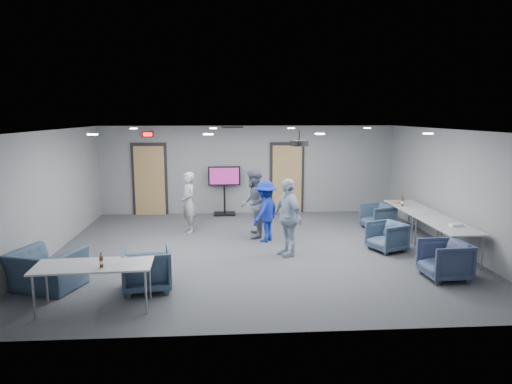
{
  "coord_description": "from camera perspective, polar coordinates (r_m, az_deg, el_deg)",
  "views": [
    {
      "loc": [
        -0.7,
        -9.95,
        3.02
      ],
      "look_at": [
        0.02,
        0.79,
        1.2
      ],
      "focal_mm": 32.0,
      "sensor_mm": 36.0,
      "label": 1
    }
  ],
  "objects": [
    {
      "name": "hvac_diffuser",
      "position": [
        12.75,
        -2.99,
        8.08
      ],
      "size": [
        0.6,
        0.6,
        0.03
      ],
      "primitive_type": "cube",
      "color": "black",
      "rests_on": "ceiling"
    },
    {
      "name": "ceiling",
      "position": [
        9.98,
        0.17,
        7.76
      ],
      "size": [
        9.0,
        9.0,
        0.0
      ],
      "primitive_type": "plane",
      "rotation": [
        3.14,
        0.0,
        0.0
      ],
      "color": "silver",
      "rests_on": "wall_back"
    },
    {
      "name": "wall_back",
      "position": [
        14.06,
        -0.99,
        2.78
      ],
      "size": [
        9.0,
        0.02,
        2.7
      ],
      "primitive_type": "cube",
      "color": "slate",
      "rests_on": "floor"
    },
    {
      "name": "snack_box",
      "position": [
        12.53,
        17.1,
        -1.27
      ],
      "size": [
        0.19,
        0.15,
        0.04
      ],
      "primitive_type": "cube",
      "rotation": [
        0.0,
        0.0,
        0.25
      ],
      "color": "#D46035",
      "rests_on": "table_right_a"
    },
    {
      "name": "chair_right_a",
      "position": [
        12.63,
        14.96,
        -3.0
      ],
      "size": [
        0.9,
        0.88,
        0.67
      ],
      "primitive_type": "imported",
      "rotation": [
        0.0,
        0.0,
        -1.31
      ],
      "color": "#384B60",
      "rests_on": "floor"
    },
    {
      "name": "chair_front_a",
      "position": [
        8.28,
        -13.48,
        -9.27
      ],
      "size": [
        0.94,
        0.96,
        0.76
      ],
      "primitive_type": "imported",
      "rotation": [
        0.0,
        0.0,
        3.31
      ],
      "color": "#3C5168",
      "rests_on": "floor"
    },
    {
      "name": "downlights",
      "position": [
        9.98,
        0.17,
        7.68
      ],
      "size": [
        6.18,
        3.78,
        0.02
      ],
      "color": "white",
      "rests_on": "ceiling"
    },
    {
      "name": "exit_sign",
      "position": [
        14.08,
        -13.37,
        7.03
      ],
      "size": [
        0.32,
        0.08,
        0.16
      ],
      "color": "black",
      "rests_on": "wall_back"
    },
    {
      "name": "chair_right_b",
      "position": [
        10.68,
        16.04,
        -5.38
      ],
      "size": [
        0.93,
        0.92,
        0.65
      ],
      "primitive_type": "imported",
      "rotation": [
        0.0,
        0.0,
        -1.18
      ],
      "color": "#3B4D66",
      "rests_on": "floor"
    },
    {
      "name": "wall_left",
      "position": [
        10.78,
        -24.45,
        -0.18
      ],
      "size": [
        0.02,
        8.0,
        2.7
      ],
      "primitive_type": "cube",
      "color": "slate",
      "rests_on": "floor"
    },
    {
      "name": "wall_right",
      "position": [
        11.35,
        23.47,
        0.34
      ],
      "size": [
        0.02,
        8.0,
        2.7
      ],
      "primitive_type": "cube",
      "color": "slate",
      "rests_on": "floor"
    },
    {
      "name": "table_right_b",
      "position": [
        10.54,
        22.8,
        -3.95
      ],
      "size": [
        0.78,
        1.86,
        0.73
      ],
      "rotation": [
        0.0,
        0.0,
        1.57
      ],
      "color": "#A2A4A7",
      "rests_on": "floor"
    },
    {
      "name": "table_right_a",
      "position": [
        12.22,
        18.84,
        -1.92
      ],
      "size": [
        0.78,
        1.87,
        0.73
      ],
      "rotation": [
        0.0,
        0.0,
        1.57
      ],
      "color": "#A2A4A7",
      "rests_on": "floor"
    },
    {
      "name": "wall_front",
      "position": [
        6.22,
        2.78,
        -6.0
      ],
      "size": [
        9.0,
        0.02,
        2.7
      ],
      "primitive_type": "cube",
      "color": "slate",
      "rests_on": "floor"
    },
    {
      "name": "chair_front_b",
      "position": [
        8.86,
        -24.67,
        -8.83
      ],
      "size": [
        1.34,
        1.26,
        0.71
      ],
      "primitive_type": "imported",
      "rotation": [
        0.0,
        0.0,
        2.8
      ],
      "color": "#384B62",
      "rests_on": "floor"
    },
    {
      "name": "person_b",
      "position": [
        11.27,
        -0.34,
        -1.41
      ],
      "size": [
        0.75,
        0.91,
        1.73
      ],
      "primitive_type": "imported",
      "rotation": [
        0.0,
        0.0,
        -1.68
      ],
      "color": "slate",
      "rests_on": "floor"
    },
    {
      "name": "floor",
      "position": [
        10.42,
        0.16,
        -7.25
      ],
      "size": [
        9.0,
        9.0,
        0.0
      ],
      "primitive_type": "plane",
      "color": "#3C3F44",
      "rests_on": "ground"
    },
    {
      "name": "wrapper",
      "position": [
        10.4,
        23.71,
        -3.8
      ],
      "size": [
        0.25,
        0.18,
        0.05
      ],
      "primitive_type": "cube",
      "rotation": [
        0.0,
        0.0,
        0.06
      ],
      "color": "silver",
      "rests_on": "table_right_b"
    },
    {
      "name": "table_front_left",
      "position": [
        7.61,
        -19.64,
        -8.85
      ],
      "size": [
        1.83,
        0.85,
        0.73
      ],
      "rotation": [
        0.0,
        0.0,
        0.06
      ],
      "color": "#A2A4A7",
      "rests_on": "floor"
    },
    {
      "name": "person_c",
      "position": [
        9.88,
        3.97,
        -3.15
      ],
      "size": [
        0.78,
        1.07,
        1.69
      ],
      "primitive_type": "imported",
      "rotation": [
        0.0,
        0.0,
        -1.15
      ],
      "color": "#9FB2CC",
      "rests_on": "floor"
    },
    {
      "name": "person_d",
      "position": [
        10.97,
        1.2,
        -2.41
      ],
      "size": [
        0.98,
        1.1,
        1.47
      ],
      "primitive_type": "imported",
      "rotation": [
        0.0,
        0.0,
        -2.16
      ],
      "color": "navy",
      "rests_on": "floor"
    },
    {
      "name": "door_left",
      "position": [
        14.22,
        -13.14,
        1.46
      ],
      "size": [
        1.06,
        0.17,
        2.24
      ],
      "color": "black",
      "rests_on": "wall_back"
    },
    {
      "name": "bottle_front",
      "position": [
        7.4,
        -18.77,
        -8.27
      ],
      "size": [
        0.06,
        0.06,
        0.24
      ],
      "color": "#4F230D",
      "rests_on": "table_front_left"
    },
    {
      "name": "projector",
      "position": [
        10.22,
        5.44,
        6.11
      ],
      "size": [
        0.38,
        0.36,
        0.35
      ],
      "rotation": [
        0.0,
        0.0,
        0.32
      ],
      "color": "black",
      "rests_on": "ceiling"
    },
    {
      "name": "tv_stand",
      "position": [
        13.86,
        -3.97,
        0.55
      ],
      "size": [
        0.97,
        0.46,
        1.49
      ],
      "color": "black",
      "rests_on": "floor"
    },
    {
      "name": "person_a",
      "position": [
        11.91,
        -8.44,
        -1.3
      ],
      "size": [
        0.58,
        0.68,
        1.58
      ],
      "primitive_type": "imported",
      "rotation": [
        0.0,
        0.0,
        -1.14
      ],
      "color": "#A0A3A0",
      "rests_on": "floor"
    },
    {
      "name": "chair_right_c",
      "position": [
        9.26,
        22.49,
        -7.85
      ],
      "size": [
        0.83,
        0.81,
        0.72
      ],
      "primitive_type": "imported",
      "rotation": [
        0.0,
        0.0,
        -1.52
      ],
      "color": "#394363",
      "rests_on": "floor"
    },
    {
      "name": "door_right",
      "position": [
        14.16,
        3.88,
        1.66
      ],
      "size": [
        1.06,
        0.17,
        2.24
      ],
      "color": "black",
      "rests_on": "wall_back"
    },
    {
      "name": "bottle_right",
      "position": [
        12.2,
        17.84,
        -1.21
      ],
      "size": [
        0.07,
        0.07,
        0.27
      ],
      "color": "#4F230D",
      "rests_on": "table_right_a"
    }
  ]
}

